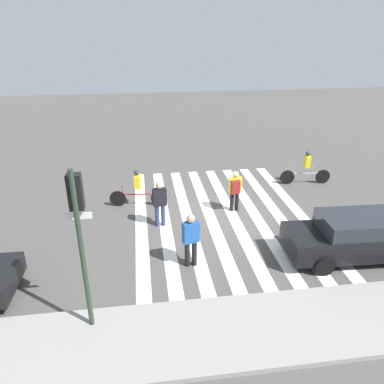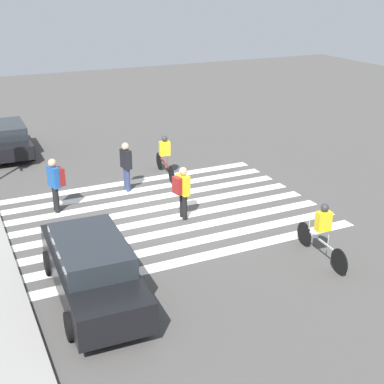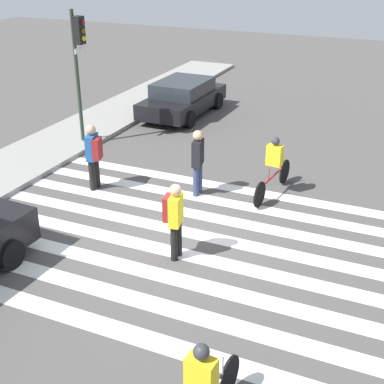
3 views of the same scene
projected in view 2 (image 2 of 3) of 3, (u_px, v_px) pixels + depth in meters
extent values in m
plane|color=#4C4947|center=(165.00, 213.00, 17.69)|extent=(60.00, 60.00, 0.00)
cube|color=white|center=(210.00, 255.00, 14.99)|extent=(0.45, 10.00, 0.01)
cube|color=white|center=(195.00, 241.00, 15.76)|extent=(0.45, 10.00, 0.01)
cube|color=white|center=(182.00, 229.00, 16.53)|extent=(0.45, 10.00, 0.01)
cube|color=white|center=(171.00, 218.00, 17.31)|extent=(0.45, 10.00, 0.01)
cube|color=white|center=(160.00, 208.00, 18.08)|extent=(0.45, 10.00, 0.01)
cube|color=white|center=(150.00, 198.00, 18.85)|extent=(0.45, 10.00, 0.01)
cube|color=white|center=(141.00, 190.00, 19.62)|extent=(0.45, 10.00, 0.01)
cube|color=white|center=(133.00, 182.00, 20.39)|extent=(0.45, 10.00, 0.01)
cylinder|color=black|center=(185.00, 208.00, 17.08)|extent=(0.15, 0.15, 0.82)
cylinder|color=black|center=(182.00, 205.00, 17.26)|extent=(0.15, 0.15, 0.82)
cube|color=yellow|center=(183.00, 185.00, 16.89)|extent=(0.51, 0.30, 0.65)
sphere|color=tan|center=(183.00, 171.00, 16.72)|extent=(0.26, 0.26, 0.26)
cube|color=maroon|center=(177.00, 185.00, 16.85)|extent=(0.39, 0.23, 0.55)
cylinder|color=black|center=(57.00, 200.00, 17.57)|extent=(0.16, 0.16, 0.87)
cylinder|color=black|center=(55.00, 198.00, 17.76)|extent=(0.16, 0.16, 0.87)
cube|color=#1E5199|center=(54.00, 177.00, 17.38)|extent=(0.55, 0.36, 0.69)
sphere|color=tan|center=(52.00, 163.00, 17.20)|extent=(0.27, 0.27, 0.27)
cube|color=maroon|center=(60.00, 176.00, 17.41)|extent=(0.42, 0.27, 0.58)
cylinder|color=navy|center=(128.00, 180.00, 19.34)|extent=(0.16, 0.16, 0.86)
cylinder|color=navy|center=(126.00, 178.00, 19.53)|extent=(0.16, 0.16, 0.86)
cube|color=black|center=(126.00, 159.00, 19.15)|extent=(0.53, 0.31, 0.68)
sphere|color=tan|center=(125.00, 146.00, 18.97)|extent=(0.27, 0.27, 0.27)
cylinder|color=black|center=(159.00, 161.00, 21.64)|extent=(0.69, 0.12, 0.69)
cylinder|color=black|center=(172.00, 175.00, 20.12)|extent=(0.69, 0.12, 0.69)
cube|color=maroon|center=(165.00, 163.00, 20.81)|extent=(1.47, 0.20, 0.04)
cylinder|color=maroon|center=(167.00, 162.00, 20.48)|extent=(0.03, 0.03, 0.32)
cylinder|color=maroon|center=(160.00, 153.00, 21.31)|extent=(0.03, 0.03, 0.40)
cube|color=yellow|center=(165.00, 148.00, 20.59)|extent=(0.28, 0.42, 0.55)
sphere|color=#333338|center=(164.00, 139.00, 20.44)|extent=(0.22, 0.22, 0.22)
cylinder|color=black|center=(304.00, 234.00, 15.45)|extent=(0.70, 0.10, 0.70)
cylinder|color=black|center=(339.00, 262.00, 13.93)|extent=(0.70, 0.10, 0.70)
cube|color=#B2B2B7|center=(321.00, 241.00, 14.62)|extent=(1.47, 0.17, 0.04)
cylinder|color=#B2B2B7|center=(328.00, 240.00, 14.29)|extent=(0.03, 0.03, 0.32)
cylinder|color=#B2B2B7|center=(309.00, 225.00, 15.11)|extent=(0.03, 0.03, 0.40)
cube|color=yellow|center=(323.00, 221.00, 14.40)|extent=(0.28, 0.42, 0.55)
sphere|color=#333338|center=(325.00, 208.00, 14.25)|extent=(0.22, 0.22, 0.22)
cube|color=black|center=(92.00, 273.00, 12.86)|extent=(4.85, 1.91, 0.75)
cube|color=#23282D|center=(90.00, 250.00, 12.62)|extent=(2.70, 1.68, 0.51)
cylinder|color=black|center=(49.00, 263.00, 13.94)|extent=(0.65, 0.23, 0.64)
cylinder|color=black|center=(111.00, 251.00, 14.54)|extent=(0.65, 0.23, 0.64)
cylinder|color=black|center=(71.00, 326.00, 11.40)|extent=(0.65, 0.23, 0.64)
cylinder|color=black|center=(145.00, 309.00, 12.01)|extent=(0.65, 0.23, 0.64)
cube|color=black|center=(5.00, 142.00, 23.45)|extent=(4.39, 1.99, 0.57)
cube|color=#23282D|center=(3.00, 130.00, 23.24)|extent=(2.43, 1.80, 0.52)
cylinder|color=black|center=(23.00, 137.00, 25.03)|extent=(0.64, 0.21, 0.64)
cylinder|color=black|center=(32.00, 153.00, 22.75)|extent=(0.64, 0.21, 0.64)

